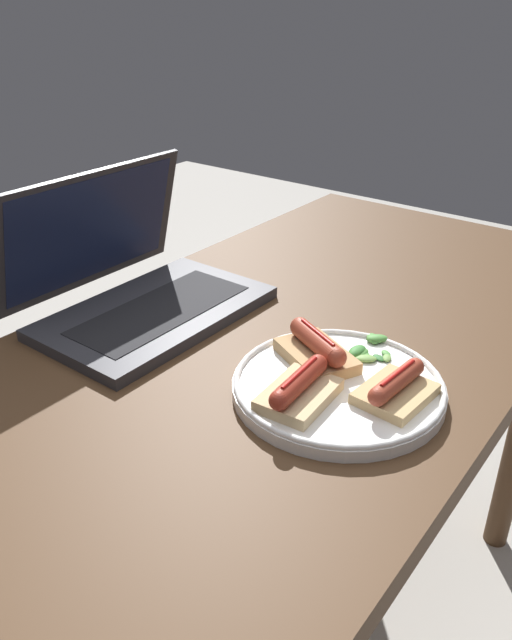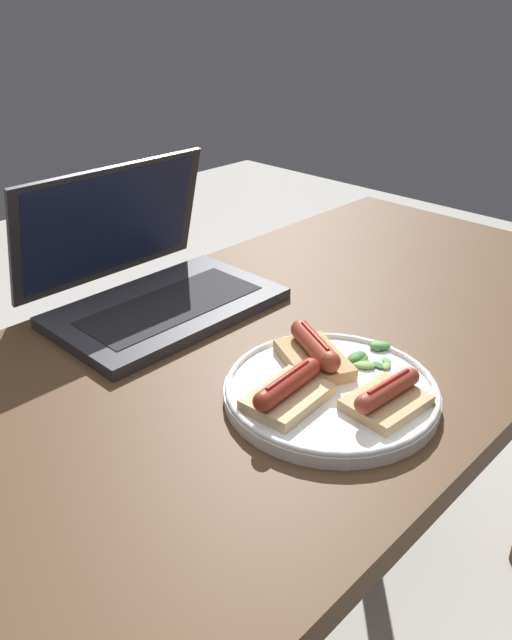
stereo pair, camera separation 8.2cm
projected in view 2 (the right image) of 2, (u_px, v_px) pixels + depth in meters
name	position (u px, v px, depth m)	size (l,w,h in m)	color
desk	(263.00, 407.00, 0.91)	(1.42, 0.64, 0.75)	#4C331E
laptop	(150.00, 283.00, 0.97)	(0.34, 0.27, 0.21)	#2D2D33
plate	(331.00, 391.00, 0.76)	(0.26, 0.26, 0.02)	white
sausage_toast_left	(287.00, 391.00, 0.72)	(0.11, 0.08, 0.04)	#D6B784
sausage_toast_middle	(314.00, 353.00, 0.80)	(0.11, 0.13, 0.05)	tan
sausage_toast_right	(387.00, 397.00, 0.72)	(0.11, 0.08, 0.04)	tan
salad_pile	(369.00, 356.00, 0.82)	(0.09, 0.06, 0.01)	#4C8E3D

